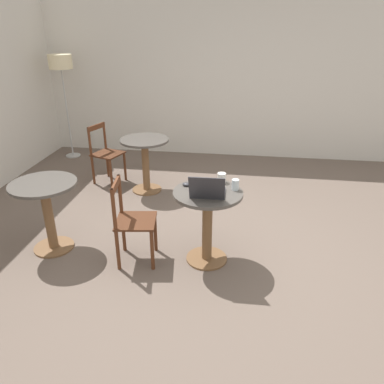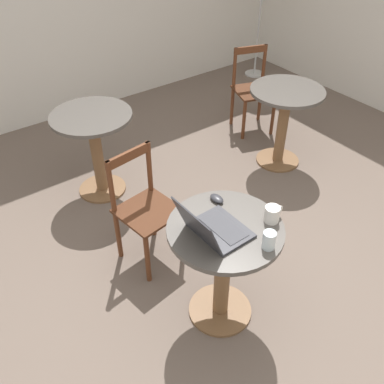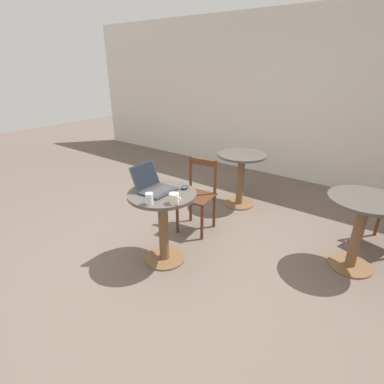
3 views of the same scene
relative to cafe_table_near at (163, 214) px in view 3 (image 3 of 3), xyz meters
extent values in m
plane|color=#66564C|center=(0.10, -0.05, -0.53)|extent=(16.00, 16.00, 0.00)
cube|color=silver|center=(0.10, 3.18, 0.82)|extent=(9.40, 0.06, 2.70)
cylinder|color=brown|center=(0.00, 0.00, -0.52)|extent=(0.41, 0.41, 0.02)
cylinder|color=brown|center=(0.00, 0.00, -0.15)|extent=(0.10, 0.10, 0.71)
cylinder|color=#4C4742|center=(0.00, 0.00, 0.22)|extent=(0.66, 0.66, 0.03)
cylinder|color=brown|center=(1.57, 1.03, -0.52)|extent=(0.41, 0.41, 0.02)
cylinder|color=brown|center=(1.57, 1.03, -0.15)|extent=(0.10, 0.10, 0.71)
cylinder|color=#4C4742|center=(1.57, 1.03, 0.22)|extent=(0.66, 0.66, 0.03)
cylinder|color=brown|center=(-0.02, 1.64, -0.52)|extent=(0.41, 0.41, 0.02)
cylinder|color=brown|center=(-0.02, 1.64, -0.15)|extent=(0.10, 0.10, 0.71)
cylinder|color=#4C4742|center=(-0.02, 1.64, 0.22)|extent=(0.66, 0.66, 0.03)
cylinder|color=#562D19|center=(0.09, 0.55, -0.31)|extent=(0.04, 0.04, 0.43)
cylinder|color=#562D19|center=(-0.24, 0.50, -0.31)|extent=(0.04, 0.04, 0.43)
cylinder|color=#562D19|center=(0.04, 0.87, -0.31)|extent=(0.04, 0.04, 0.43)
cylinder|color=#562D19|center=(-0.29, 0.83, -0.31)|extent=(0.04, 0.04, 0.43)
cube|color=#492715|center=(-0.10, 0.69, -0.08)|extent=(0.43, 0.43, 0.02)
cylinder|color=#562D19|center=(0.04, 0.87, 0.13)|extent=(0.04, 0.04, 0.40)
cylinder|color=#562D19|center=(-0.29, 0.83, 0.13)|extent=(0.04, 0.04, 0.40)
cube|color=#562D19|center=(-0.12, 0.85, 0.30)|extent=(0.36, 0.08, 0.07)
cylinder|color=#562D19|center=(1.58, 1.55, -0.31)|extent=(0.04, 0.04, 0.43)
cylinder|color=#562D19|center=(1.68, 1.86, -0.31)|extent=(0.04, 0.04, 0.43)
cube|color=#2D2D33|center=(-0.04, -0.01, 0.24)|extent=(0.25, 0.32, 0.02)
cube|color=#38383D|center=(-0.02, 0.00, 0.25)|extent=(0.14, 0.27, 0.00)
cube|color=#2D2D33|center=(-0.21, -0.01, 0.36)|extent=(0.10, 0.32, 0.23)
cube|color=black|center=(-0.20, -0.01, 0.36)|extent=(0.09, 0.29, 0.21)
ellipsoid|color=#2D2D33|center=(0.11, 0.21, 0.25)|extent=(0.06, 0.10, 0.03)
cylinder|color=silver|center=(0.24, -0.11, 0.28)|extent=(0.09, 0.09, 0.10)
torus|color=silver|center=(0.30, -0.11, 0.28)|extent=(0.05, 0.01, 0.05)
cylinder|color=silver|center=(0.08, -0.25, 0.28)|extent=(0.07, 0.07, 0.10)
camera|label=1|loc=(-3.17, -0.31, 1.69)|focal=35.00mm
camera|label=2|loc=(-1.18, -1.28, 1.86)|focal=40.00mm
camera|label=3|loc=(1.79, -1.91, 1.36)|focal=28.00mm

